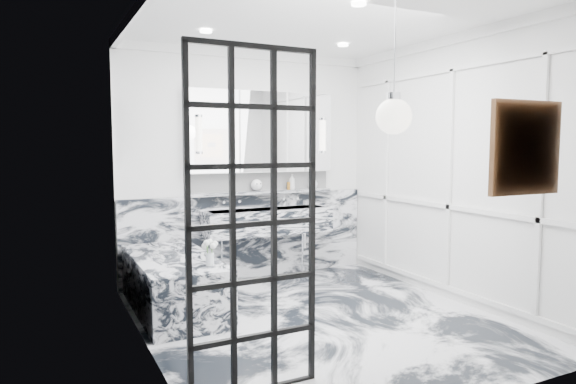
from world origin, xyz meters
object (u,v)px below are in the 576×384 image
mirror_cabinet (262,132)px  bathtub (174,283)px  crittall_door (254,224)px  trough_sink (268,221)px

mirror_cabinet → bathtub: size_ratio=1.15×
crittall_door → mirror_cabinet: size_ratio=1.20×
bathtub → trough_sink: bearing=26.5°
trough_sink → mirror_cabinet: 1.10m
mirror_cabinet → bathtub: 2.20m
crittall_door → bathtub: size_ratio=1.39×
crittall_door → trough_sink: (1.25, 2.60, -0.41)m
crittall_door → bathtub: (-0.07, 1.94, -0.87)m
mirror_cabinet → bathtub: bearing=-147.9°
crittall_door → trough_sink: crittall_door is taller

